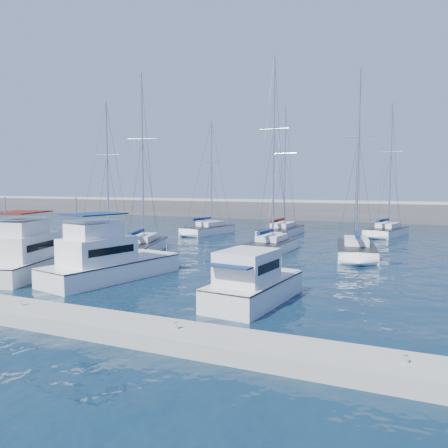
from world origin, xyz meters
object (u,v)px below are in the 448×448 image
at_px(sailboat_mid_d, 270,246).
at_px(sailboat_back_a, 208,230).
at_px(motor_yacht_stbd_outer, 252,285).
at_px(sailboat_mid_a, 105,244).
at_px(sailboat_mid_e, 356,250).
at_px(motor_yacht_stbd_inner, 107,262).
at_px(sailboat_back_c, 386,231).
at_px(sailboat_mid_b, 141,246).
at_px(motor_yacht_port_inner, 29,257).
at_px(motor_yacht_port_outer, 8,260).
at_px(sailboat_back_b, 282,231).

height_order(sailboat_mid_d, sailboat_back_a, sailboat_mid_d).
xyz_separation_m(motor_yacht_stbd_outer, sailboat_mid_a, (-19.24, 12.37, -0.42)).
height_order(sailboat_mid_e, sailboat_back_a, sailboat_mid_e).
height_order(motor_yacht_stbd_inner, sailboat_back_c, sailboat_back_c).
height_order(motor_yacht_stbd_outer, sailboat_mid_b, sailboat_mid_b).
distance_m(sailboat_mid_b, sailboat_mid_d, 11.66).
bearing_deg(motor_yacht_stbd_outer, motor_yacht_port_inner, -177.43).
bearing_deg(motor_yacht_port_outer, sailboat_back_c, 72.19).
relative_size(motor_yacht_stbd_outer, sailboat_mid_d, 0.39).
relative_size(sailboat_mid_d, sailboat_back_c, 1.11).
height_order(sailboat_mid_d, sailboat_back_c, sailboat_mid_d).
bearing_deg(sailboat_mid_b, motor_yacht_port_outer, -121.66).
bearing_deg(sailboat_back_b, sailboat_mid_a, -123.08).
distance_m(sailboat_mid_a, sailboat_mid_e, 22.88).
xyz_separation_m(sailboat_mid_d, sailboat_back_c, (8.93, 17.64, -0.02)).
xyz_separation_m(motor_yacht_port_inner, sailboat_mid_a, (-2.80, 11.40, -0.61)).
xyz_separation_m(sailboat_mid_a, sailboat_mid_e, (22.26, 5.32, 0.01)).
height_order(motor_yacht_port_outer, sailboat_mid_a, sailboat_mid_a).
xyz_separation_m(motor_yacht_port_outer, sailboat_back_a, (1.87, 27.68, -0.42)).
bearing_deg(sailboat_mid_a, motor_yacht_stbd_inner, -55.61).
distance_m(sailboat_mid_d, sailboat_mid_e, 7.49).
relative_size(sailboat_mid_b, sailboat_mid_e, 1.01).
distance_m(motor_yacht_port_inner, sailboat_mid_e, 25.65).
distance_m(sailboat_mid_a, sailboat_back_b, 21.55).
bearing_deg(sailboat_mid_b, motor_yacht_port_inner, -115.10).
distance_m(motor_yacht_port_outer, motor_yacht_stbd_inner, 7.61).
xyz_separation_m(motor_yacht_port_inner, sailboat_back_c, (20.92, 33.71, -0.59)).
bearing_deg(sailboat_mid_e, sailboat_mid_a, -175.72).
height_order(motor_yacht_stbd_inner, sailboat_mid_d, sailboat_mid_d).
bearing_deg(sailboat_back_c, motor_yacht_stbd_outer, -81.73).
height_order(sailboat_mid_a, sailboat_mid_d, sailboat_mid_d).
bearing_deg(motor_yacht_port_outer, sailboat_back_a, 101.51).
xyz_separation_m(motor_yacht_port_outer, sailboat_mid_b, (2.81, 11.78, -0.40)).
bearing_deg(sailboat_back_c, motor_yacht_port_inner, -106.19).
relative_size(sailboat_mid_a, sailboat_mid_d, 0.79).
bearing_deg(sailboat_mid_a, sailboat_mid_d, 12.58).
bearing_deg(sailboat_back_b, motor_yacht_stbd_outer, -75.61).
relative_size(motor_yacht_stbd_inner, motor_yacht_stbd_outer, 1.39).
distance_m(motor_yacht_stbd_outer, sailboat_mid_a, 22.88).
height_order(motor_yacht_port_outer, sailboat_back_c, sailboat_back_c).
relative_size(motor_yacht_stbd_inner, sailboat_back_a, 0.68).
xyz_separation_m(motor_yacht_port_inner, sailboat_back_a, (0.42, 27.18, -0.61)).
height_order(sailboat_back_a, sailboat_back_b, sailboat_back_b).
xyz_separation_m(sailboat_mid_a, sailboat_mid_d, (14.80, 4.68, 0.04)).
height_order(motor_yacht_port_outer, motor_yacht_stbd_outer, same).
bearing_deg(sailboat_mid_a, sailboat_mid_e, 8.47).
bearing_deg(motor_yacht_stbd_inner, sailboat_mid_a, 141.73).
bearing_deg(motor_yacht_stbd_inner, sailboat_back_b, 95.96).
bearing_deg(motor_yacht_port_inner, sailboat_mid_b, 67.26).
bearing_deg(sailboat_back_a, sailboat_back_c, 30.25).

